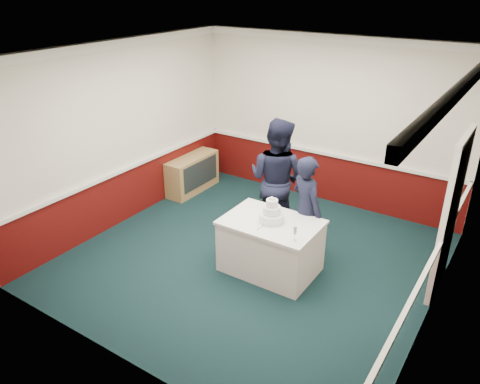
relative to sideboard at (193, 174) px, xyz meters
The scene contains 9 objects.
ground 2.72m from the sideboard, 32.42° to the right, with size 5.00×5.00×0.00m, color black.
room_shell 2.98m from the sideboard, 19.53° to the right, with size 5.00×5.00×3.00m.
sideboard is the anchor object (origin of this frame).
cake_table 3.06m from the sideboard, 30.41° to the right, with size 1.32×0.92×0.79m.
wedding_cake 3.11m from the sideboard, 30.41° to the right, with size 0.35×0.35×0.36m.
cake_knife 3.18m from the sideboard, 33.84° to the right, with size 0.01×0.22×0.01m, color silver.
champagne_flute 3.68m from the sideboard, 30.23° to the right, with size 0.05×0.05×0.21m.
person_man 2.37m from the sideboard, 15.85° to the right, with size 0.95×0.74×1.96m, color black.
person_woman 3.12m from the sideboard, 19.33° to the right, with size 0.59×0.39×1.63m, color black.
Camera 1 is at (3.11, -5.07, 3.87)m, focal length 35.00 mm.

